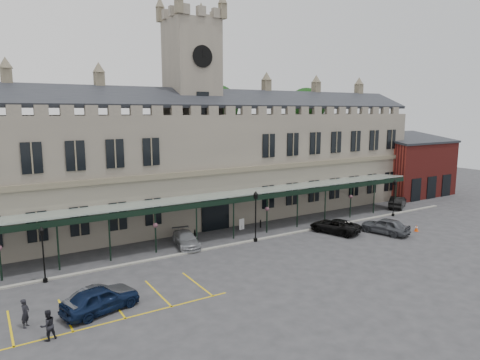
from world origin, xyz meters
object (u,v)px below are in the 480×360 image
lamp_post_right (394,194)px  car_left_a (101,299)px  car_taxi (186,239)px  person_a (25,313)px  lamp_post_mid (256,212)px  car_left_b (101,298)px  sign_board (242,224)px  station_building (194,164)px  traffic_cone (416,228)px  lamp_post_left (43,249)px  car_van (335,226)px  car_right_b (398,202)px  person_b (48,325)px  car_right_a (385,226)px  clock_tower (192,104)px

lamp_post_right → car_left_a: bearing=-169.4°
car_taxi → person_a: (-14.20, -8.80, 0.18)m
lamp_post_mid → car_left_a: lamp_post_mid is taller
car_left_a → car_left_b: bearing=-35.7°
sign_board → person_a: (-21.59, -10.90, 0.29)m
station_building → sign_board: 9.01m
traffic_cone → car_left_a: size_ratio=0.14×
lamp_post_left → car_van: 27.33m
car_right_b → person_a: size_ratio=2.68×
lamp_post_right → car_left_a: (-35.88, -6.70, -1.81)m
traffic_cone → car_left_b: size_ratio=0.15×
lamp_post_right → lamp_post_mid: bearing=179.1°
car_van → person_b: size_ratio=2.98×
car_left_b → car_van: (24.79, 4.88, -0.02)m
lamp_post_left → car_right_a: 31.71m
lamp_post_right → person_a: (-40.08, -6.36, -1.78)m
car_left_a → person_b: size_ratio=2.80×
car_left_b → car_taxi: bearing=-64.7°
lamp_post_mid → lamp_post_right: (19.57, -0.30, -0.30)m
station_building → lamp_post_left: size_ratio=14.20×
car_left_b → car_right_b: 40.89m
car_left_b → car_right_b: size_ratio=0.98×
car_left_b → person_a: size_ratio=2.63×
lamp_post_right → car_right_b: 5.24m
car_left_b → person_a: 4.32m
car_taxi → car_left_a: bearing=-127.1°
station_building → car_taxi: station_building is taller
station_building → clock_tower: clock_tower is taller
car_right_b → car_left_b: bearing=72.9°
clock_tower → traffic_cone: 27.34m
sign_board → traffic_cone: bearing=-44.8°
traffic_cone → person_b: person_b is taller
clock_tower → car_left_b: bearing=-130.5°
car_van → car_left_b: bearing=-8.2°
car_left_b → person_a: person_a is taller
sign_board → lamp_post_left: bearing=-178.3°
car_taxi → car_van: car_van is taller
person_b → car_van: bearing=176.6°
person_a → car_right_a: bearing=-55.2°
lamp_post_left → car_right_a: (31.32, -4.67, -1.68)m
lamp_post_right → car_left_b: lamp_post_right is taller
car_right_b → person_a: person_a is taller
lamp_post_mid → traffic_cone: size_ratio=7.53×
car_left_a → car_taxi: bearing=-62.5°
lamp_post_left → person_a: (-1.89, -6.54, -1.65)m
station_building → lamp_post_right: 23.87m
clock_tower → person_a: size_ratio=14.47×
lamp_post_mid → sign_board: lamp_post_mid is taller
clock_tower → car_left_a: clock_tower is taller
lamp_post_left → lamp_post_mid: lamp_post_mid is taller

